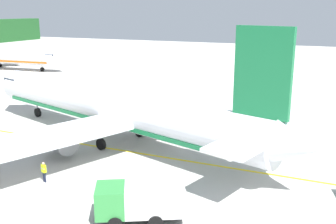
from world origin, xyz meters
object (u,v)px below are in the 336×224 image
(airliner_foreground, at_px, (114,109))
(crew_loader_left, at_px, (44,170))
(service_truck_catering, at_px, (140,200))
(crew_marshaller, at_px, (271,115))
(crew_supervisor, at_px, (193,123))
(cargo_container_near, at_px, (213,135))
(crew_loader_right, at_px, (272,112))

(airliner_foreground, relative_size, crew_loader_left, 24.88)
(service_truck_catering, xyz_separation_m, crew_marshaller, (25.41, -3.89, -0.39))
(airliner_foreground, xyz_separation_m, crew_marshaller, (12.59, -13.50, -2.36))
(airliner_foreground, bearing_deg, service_truck_catering, -143.16)
(airliner_foreground, distance_m, service_truck_catering, 16.14)
(crew_supervisor, bearing_deg, crew_marshaller, -46.98)
(cargo_container_near, bearing_deg, crew_marshaller, -22.93)
(crew_loader_left, bearing_deg, crew_supervisor, -20.43)
(cargo_container_near, distance_m, crew_marshaller, 10.36)
(airliner_foreground, height_order, crew_loader_left, airliner_foreground)
(crew_loader_right, bearing_deg, crew_marshaller, -174.58)
(crew_loader_right, xyz_separation_m, crew_supervisor, (-8.53, 7.06, 0.04))
(crew_marshaller, bearing_deg, service_truck_catering, 171.28)
(cargo_container_near, xyz_separation_m, crew_marshaller, (9.54, -4.04, 0.02))
(airliner_foreground, xyz_separation_m, service_truck_catering, (-12.82, -9.60, -1.97))
(crew_loader_left, relative_size, crew_supervisor, 0.91)
(crew_marshaller, height_order, crew_loader_left, crew_marshaller)
(crew_marshaller, bearing_deg, crew_loader_right, 5.42)
(cargo_container_near, height_order, crew_loader_right, cargo_container_near)
(service_truck_catering, bearing_deg, cargo_container_near, 0.51)
(service_truck_catering, height_order, crew_marshaller, service_truck_catering)
(crew_marshaller, relative_size, crew_supervisor, 0.97)
(crew_loader_left, height_order, crew_loader_right, crew_loader_right)
(service_truck_catering, xyz_separation_m, cargo_container_near, (15.87, 0.14, -0.41))
(service_truck_catering, distance_m, cargo_container_near, 15.88)
(airliner_foreground, relative_size, service_truck_catering, 6.94)
(airliner_foreground, relative_size, crew_loader_right, 23.55)
(service_truck_catering, height_order, cargo_container_near, service_truck_catering)
(service_truck_catering, relative_size, crew_loader_left, 3.58)
(airliner_foreground, xyz_separation_m, crew_loader_left, (-10.68, -0.12, -2.43))
(crew_marshaller, distance_m, crew_loader_right, 1.79)
(service_truck_catering, relative_size, crew_supervisor, 3.28)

